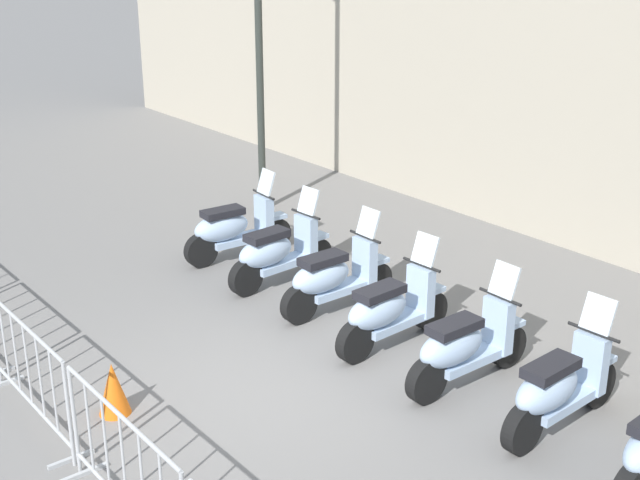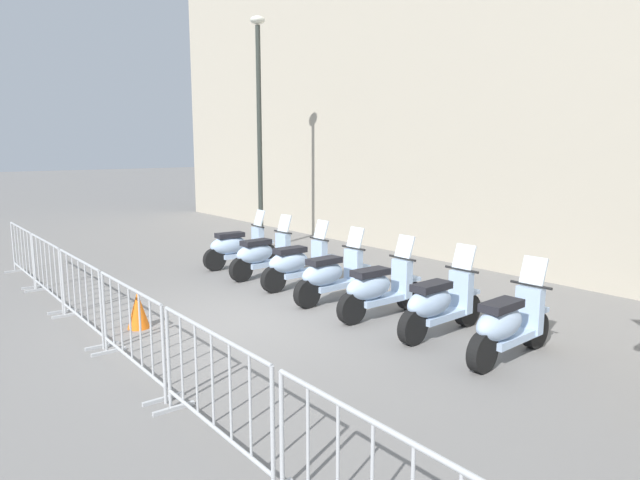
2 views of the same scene
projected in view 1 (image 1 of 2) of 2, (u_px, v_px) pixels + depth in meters
ground_plane at (266, 394)px, 8.96m from camera, size 120.00×120.00×0.00m
motorcycle_0 at (234, 229)px, 12.39m from camera, size 0.58×1.73×1.24m
motorcycle_1 at (277, 253)px, 11.51m from camera, size 0.56×1.72×1.24m
motorcycle_2 at (333, 278)px, 10.70m from camera, size 0.56×1.72×1.24m
motorcycle_3 at (390, 311)px, 9.80m from camera, size 0.56×1.72×1.24m
motorcycle_4 at (464, 347)px, 8.97m from camera, size 0.56×1.73×1.24m
motorcycle_5 at (559, 389)px, 8.17m from camera, size 0.56×1.72×1.24m
barrier_segment_2 at (29, 374)px, 8.30m from camera, size 1.93×0.53×1.07m
barrier_segment_3 at (124, 472)px, 6.82m from camera, size 1.93×0.53×1.07m
traffic_cone at (113, 389)px, 8.52m from camera, size 0.32×0.32×0.55m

